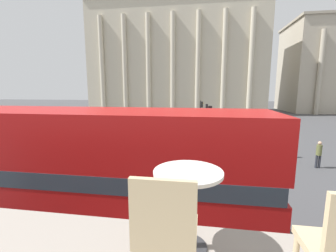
# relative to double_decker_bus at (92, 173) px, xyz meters

# --- Properties ---
(double_decker_bus) EXTENTS (10.50, 2.64, 4.33)m
(double_decker_bus) POSITION_rel_double_decker_bus_xyz_m (0.00, 0.00, 0.00)
(double_decker_bus) COLOR black
(double_decker_bus) RESTS_ON ground_plane
(cafe_dining_table) EXTENTS (0.60, 0.60, 0.73)m
(cafe_dining_table) POSITION_rel_double_decker_bus_xyz_m (3.17, -4.23, 1.61)
(cafe_dining_table) COLOR #2D2D30
(cafe_dining_table) RESTS_ON cafe_floor_slab
(cafe_chair_0) EXTENTS (0.40, 0.40, 0.91)m
(cafe_chair_0) POSITION_rel_double_decker_bus_xyz_m (3.06, -4.75, 1.59)
(cafe_chair_0) COLOR #D1B789
(cafe_chair_0) RESTS_ON cafe_floor_slab
(plaza_building_left) EXTENTS (36.55, 14.49, 23.11)m
(plaza_building_left) POSITION_rel_double_decker_bus_xyz_m (-2.52, 44.90, 9.14)
(plaza_building_left) COLOR beige
(plaza_building_left) RESTS_ON ground_plane
(traffic_light_near) EXTENTS (0.42, 0.24, 4.16)m
(traffic_light_near) POSITION_rel_double_decker_bus_xyz_m (3.57, 6.05, 0.28)
(traffic_light_near) COLOR black
(traffic_light_near) RESTS_ON ground_plane
(traffic_light_mid) EXTENTS (0.42, 0.24, 3.25)m
(traffic_light_mid) POSITION_rel_double_decker_bus_xyz_m (-3.76, 14.13, -0.27)
(traffic_light_mid) COLOR black
(traffic_light_mid) RESTS_ON ground_plane
(traffic_light_far) EXTENTS (0.42, 0.24, 3.60)m
(traffic_light_far) POSITION_rel_double_decker_bus_xyz_m (3.13, 21.26, -0.05)
(traffic_light_far) COLOR black
(traffic_light_far) RESTS_ON ground_plane
(car_maroon) EXTENTS (4.20, 1.93, 1.35)m
(car_maroon) POSITION_rel_double_decker_bus_xyz_m (5.82, 12.44, -1.71)
(car_maroon) COLOR black
(car_maroon) RESTS_ON ground_plane
(car_silver) EXTENTS (4.20, 1.93, 1.35)m
(car_silver) POSITION_rel_double_decker_bus_xyz_m (-1.24, 24.07, -1.71)
(car_silver) COLOR black
(car_silver) RESTS_ON ground_plane
(pedestrian_yellow) EXTENTS (0.32, 0.32, 1.76)m
(pedestrian_yellow) POSITION_rel_double_decker_bus_xyz_m (-4.19, 24.39, -1.40)
(pedestrian_yellow) COLOR #282B33
(pedestrian_yellow) RESTS_ON ground_plane
(pedestrian_red) EXTENTS (0.32, 0.32, 1.76)m
(pedestrian_red) POSITION_rel_double_decker_bus_xyz_m (9.27, 10.90, -1.40)
(pedestrian_red) COLOR #282B33
(pedestrian_red) RESTS_ON ground_plane
(pedestrian_olive) EXTENTS (0.32, 0.32, 1.72)m
(pedestrian_olive) POSITION_rel_double_decker_bus_xyz_m (10.60, 8.87, -1.42)
(pedestrian_olive) COLOR #282B33
(pedestrian_olive) RESTS_ON ground_plane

